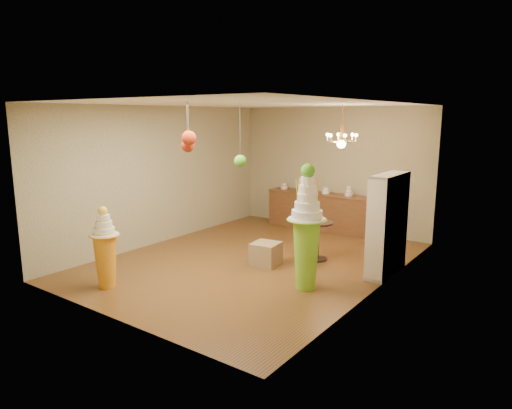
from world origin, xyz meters
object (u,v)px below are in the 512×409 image
Objects in this scene: pedestal_orange at (105,254)px; pedestal_green at (306,238)px; round_table at (317,235)px; sideboard at (325,211)px.

pedestal_green is at bearing 34.76° from pedestal_orange.
pedestal_orange is 3.94m from round_table.
pedestal_green is 1.51× the size of pedestal_orange.
pedestal_orange reaches higher than round_table.
pedestal_orange is at bearing -122.49° from round_table.
round_table is (0.97, -2.20, 0.02)m from sideboard.
sideboard is at bearing 113.71° from round_table.
pedestal_green is 3.99m from sideboard.
sideboard is 2.41m from round_table.
pedestal_green is at bearing -68.44° from round_table.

